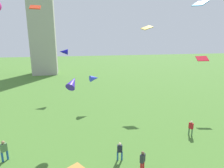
{
  "coord_description": "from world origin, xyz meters",
  "views": [
    {
      "loc": [
        -4.11,
        -3.02,
        9.49
      ],
      "look_at": [
        1.04,
        17.76,
        4.5
      ],
      "focal_mm": 29.57,
      "sensor_mm": 36.0,
      "label": 1
    }
  ],
  "objects_px": {
    "person_0": "(120,150)",
    "kite_flying_7": "(147,28)",
    "person_3": "(191,127)",
    "kite_flying_5": "(202,59)",
    "kite_flying_6": "(200,3)",
    "person_2": "(143,160)",
    "person_1": "(4,150)",
    "kite_flying_2": "(64,52)",
    "kite_flying_0": "(35,7)",
    "kite_flying_3": "(73,83)",
    "kite_flying_4": "(94,78)"
  },
  "relations": [
    {
      "from": "kite_flying_6",
      "to": "kite_flying_5",
      "type": "bearing_deg",
      "value": 125.21
    },
    {
      "from": "kite_flying_3",
      "to": "person_1",
      "type": "bearing_deg",
      "value": 57.31
    },
    {
      "from": "kite_flying_5",
      "to": "person_3",
      "type": "bearing_deg",
      "value": -118.37
    },
    {
      "from": "person_1",
      "to": "kite_flying_6",
      "type": "relative_size",
      "value": 1.28
    },
    {
      "from": "kite_flying_4",
      "to": "person_1",
      "type": "bearing_deg",
      "value": 123.48
    },
    {
      "from": "kite_flying_6",
      "to": "kite_flying_7",
      "type": "distance_m",
      "value": 10.83
    },
    {
      "from": "person_1",
      "to": "kite_flying_6",
      "type": "height_order",
      "value": "kite_flying_6"
    },
    {
      "from": "person_0",
      "to": "kite_flying_7",
      "type": "bearing_deg",
      "value": 71.07
    },
    {
      "from": "kite_flying_0",
      "to": "kite_flying_5",
      "type": "xyz_separation_m",
      "value": [
        21.24,
        -3.48,
        -6.27
      ]
    },
    {
      "from": "kite_flying_5",
      "to": "kite_flying_7",
      "type": "height_order",
      "value": "kite_flying_7"
    },
    {
      "from": "person_1",
      "to": "kite_flying_2",
      "type": "distance_m",
      "value": 19.84
    },
    {
      "from": "person_1",
      "to": "kite_flying_4",
      "type": "bearing_deg",
      "value": 12.36
    },
    {
      "from": "person_2",
      "to": "kite_flying_7",
      "type": "height_order",
      "value": "kite_flying_7"
    },
    {
      "from": "person_2",
      "to": "kite_flying_7",
      "type": "relative_size",
      "value": 0.92
    },
    {
      "from": "person_2",
      "to": "kite_flying_6",
      "type": "distance_m",
      "value": 15.39
    },
    {
      "from": "person_3",
      "to": "kite_flying_5",
      "type": "xyz_separation_m",
      "value": [
        5.98,
        6.62,
        6.27
      ]
    },
    {
      "from": "person_2",
      "to": "kite_flying_2",
      "type": "bearing_deg",
      "value": -115.76
    },
    {
      "from": "person_2",
      "to": "kite_flying_0",
      "type": "height_order",
      "value": "kite_flying_0"
    },
    {
      "from": "kite_flying_4",
      "to": "kite_flying_6",
      "type": "relative_size",
      "value": 1.07
    },
    {
      "from": "person_3",
      "to": "kite_flying_6",
      "type": "bearing_deg",
      "value": 136.16
    },
    {
      "from": "kite_flying_0",
      "to": "kite_flying_6",
      "type": "xyz_separation_m",
      "value": [
        16.1,
        -8.52,
        -0.4
      ]
    },
    {
      "from": "person_0",
      "to": "kite_flying_7",
      "type": "xyz_separation_m",
      "value": [
        8.43,
        14.42,
        10.6
      ]
    },
    {
      "from": "person_2",
      "to": "kite_flying_6",
      "type": "bearing_deg",
      "value": 175.22
    },
    {
      "from": "kite_flying_0",
      "to": "kite_flying_5",
      "type": "bearing_deg",
      "value": -100.3
    },
    {
      "from": "person_0",
      "to": "kite_flying_4",
      "type": "bearing_deg",
      "value": 101.58
    },
    {
      "from": "person_0",
      "to": "kite_flying_0",
      "type": "height_order",
      "value": "kite_flying_0"
    },
    {
      "from": "person_3",
      "to": "kite_flying_0",
      "type": "relative_size",
      "value": 0.95
    },
    {
      "from": "person_0",
      "to": "kite_flying_7",
      "type": "relative_size",
      "value": 0.87
    },
    {
      "from": "person_3",
      "to": "kite_flying_4",
      "type": "distance_m",
      "value": 14.02
    },
    {
      "from": "kite_flying_0",
      "to": "kite_flying_6",
      "type": "distance_m",
      "value": 18.22
    },
    {
      "from": "person_1",
      "to": "kite_flying_7",
      "type": "relative_size",
      "value": 0.98
    },
    {
      "from": "person_0",
      "to": "kite_flying_2",
      "type": "distance_m",
      "value": 21.7
    },
    {
      "from": "kite_flying_3",
      "to": "kite_flying_4",
      "type": "xyz_separation_m",
      "value": [
        3.28,
        7.8,
        -1.24
      ]
    },
    {
      "from": "person_1",
      "to": "kite_flying_7",
      "type": "bearing_deg",
      "value": -2.75
    },
    {
      "from": "person_0",
      "to": "person_3",
      "type": "relative_size",
      "value": 0.98
    },
    {
      "from": "person_3",
      "to": "kite_flying_6",
      "type": "height_order",
      "value": "kite_flying_6"
    },
    {
      "from": "person_1",
      "to": "person_2",
      "type": "distance_m",
      "value": 11.0
    },
    {
      "from": "kite_flying_0",
      "to": "kite_flying_4",
      "type": "xyz_separation_m",
      "value": [
        7.01,
        0.71,
        -9.12
      ]
    },
    {
      "from": "kite_flying_2",
      "to": "kite_flying_4",
      "type": "relative_size",
      "value": 0.99
    },
    {
      "from": "person_3",
      "to": "person_2",
      "type": "bearing_deg",
      "value": -76.97
    },
    {
      "from": "person_3",
      "to": "kite_flying_7",
      "type": "height_order",
      "value": "kite_flying_7"
    },
    {
      "from": "person_0",
      "to": "person_3",
      "type": "bearing_deg",
      "value": 26.05
    },
    {
      "from": "person_1",
      "to": "person_3",
      "type": "bearing_deg",
      "value": -37.83
    },
    {
      "from": "person_0",
      "to": "kite_flying_7",
      "type": "height_order",
      "value": "kite_flying_7"
    },
    {
      "from": "person_1",
      "to": "kite_flying_5",
      "type": "relative_size",
      "value": 1.05
    },
    {
      "from": "kite_flying_4",
      "to": "kite_flying_5",
      "type": "relative_size",
      "value": 0.88
    },
    {
      "from": "person_0",
      "to": "kite_flying_6",
      "type": "distance_m",
      "value": 15.61
    },
    {
      "from": "kite_flying_7",
      "to": "person_0",
      "type": "bearing_deg",
      "value": 50.21
    },
    {
      "from": "kite_flying_0",
      "to": "kite_flying_7",
      "type": "relative_size",
      "value": 0.93
    },
    {
      "from": "person_2",
      "to": "kite_flying_3",
      "type": "height_order",
      "value": "kite_flying_3"
    }
  ]
}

